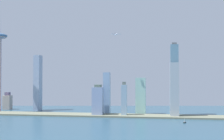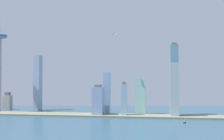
# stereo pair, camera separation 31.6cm
# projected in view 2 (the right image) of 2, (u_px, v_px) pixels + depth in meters

# --- Properties ---
(waterfront_pier) EXTENTS (823.36, 59.10, 3.68)m
(waterfront_pier) POSITION_uv_depth(u_px,v_px,m) (100.00, 115.00, 735.72)
(waterfront_pier) COLOR slate
(waterfront_pier) RESTS_ON ground
(skyscraper_0) EXTENTS (25.57, 27.25, 76.14)m
(skyscraper_0) POSITION_uv_depth(u_px,v_px,m) (98.00, 101.00, 736.06)
(skyscraper_0) COLOR #8696BA
(skyscraper_0) RESTS_ON ground
(skyscraper_1) EXTENTS (25.15, 27.51, 92.95)m
(skyscraper_1) POSITION_uv_depth(u_px,v_px,m) (141.00, 96.00, 768.12)
(skyscraper_1) COLOR #95C4B9
(skyscraper_1) RESTS_ON ground
(skyscraper_2) EXTENTS (16.38, 18.34, 106.34)m
(skyscraper_2) POSITION_uv_depth(u_px,v_px,m) (107.00, 93.00, 765.94)
(skyscraper_2) COLOR #829FC3
(skyscraper_2) RESTS_ON ground
(skyscraper_3) EXTENTS (20.40, 27.54, 128.67)m
(skyscraper_3) POSITION_uv_depth(u_px,v_px,m) (174.00, 90.00, 712.96)
(skyscraper_3) COLOR #A0AAB2
(skyscraper_3) RESTS_ON ground
(skyscraper_4) EXTENTS (19.48, 23.32, 180.02)m
(skyscraper_4) POSITION_uv_depth(u_px,v_px,m) (174.00, 79.00, 750.87)
(skyscraper_4) COLOR slate
(skyscraper_4) RESTS_ON ground
(skyscraper_5) EXTENTS (21.96, 19.02, 50.46)m
(skyscraper_5) POSITION_uv_depth(u_px,v_px,m) (8.00, 102.00, 887.25)
(skyscraper_5) COLOR gray
(skyscraper_5) RESTS_ON ground
(skyscraper_6) EXTENTS (13.05, 12.83, 83.10)m
(skyscraper_6) POSITION_uv_depth(u_px,v_px,m) (124.00, 100.00, 728.54)
(skyscraper_6) COLOR #87A2B8
(skyscraper_6) RESTS_ON ground
(skyscraper_7) EXTENTS (17.32, 25.39, 156.84)m
(skyscraper_7) POSITION_uv_depth(u_px,v_px,m) (38.00, 83.00, 861.61)
(skyscraper_7) COLOR #92A2BE
(skyscraper_7) RESTS_ON ground
(boat_0) EXTENTS (6.61, 9.12, 10.27)m
(boat_0) POSITION_uv_depth(u_px,v_px,m) (185.00, 122.00, 620.12)
(boat_0) COLOR #1D2B2A
(boat_0) RESTS_ON ground
(airplane) EXTENTS (23.14, 25.07, 7.27)m
(airplane) POSITION_uv_depth(u_px,v_px,m) (116.00, 34.00, 732.71)
(airplane) COLOR white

